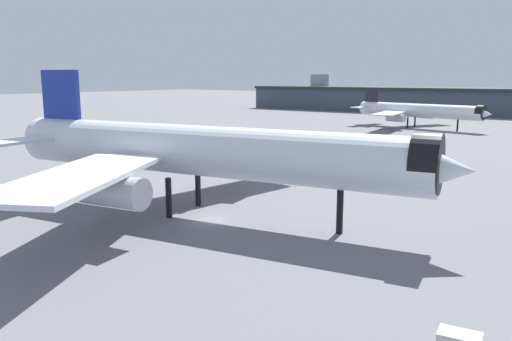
# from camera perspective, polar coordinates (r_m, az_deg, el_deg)

# --- Properties ---
(ground) EXTENTS (900.00, 900.00, 0.00)m
(ground) POSITION_cam_1_polar(r_m,az_deg,el_deg) (58.58, -5.06, -5.66)
(ground) COLOR slate
(airliner_near_gate) EXTENTS (60.69, 54.70, 17.29)m
(airliner_near_gate) POSITION_cam_1_polar(r_m,az_deg,el_deg) (59.99, -6.48, 2.15)
(airliner_near_gate) COLOR silver
(airliner_near_gate) RESTS_ON ground
(airliner_far_taxiway) EXTENTS (47.52, 42.88, 12.71)m
(airliner_far_taxiway) POSITION_cam_1_polar(r_m,az_deg,el_deg) (171.93, 17.81, 6.49)
(airliner_far_taxiway) COLOR silver
(airliner_far_taxiway) RESTS_ON ground
(terminal_building) EXTENTS (176.23, 34.03, 17.83)m
(terminal_building) POSITION_cam_1_polar(r_m,az_deg,el_deg) (247.46, 18.59, 7.62)
(terminal_building) COLOR #3D4756
(terminal_building) RESTS_ON ground
(service_truck_front) EXTENTS (5.76, 5.18, 3.00)m
(service_truck_front) POSITION_cam_1_polar(r_m,az_deg,el_deg) (96.97, -5.62, 1.77)
(service_truck_front) COLOR black
(service_truck_front) RESTS_ON ground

